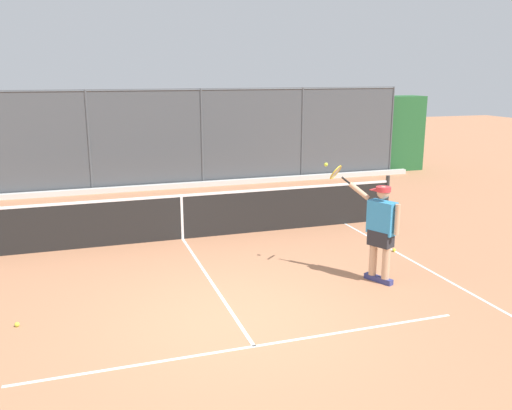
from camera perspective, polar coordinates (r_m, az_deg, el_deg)
ground_plane at (r=7.94m, az=-2.15°, el=-11.78°), size 60.00×60.00×0.00m
court_line_markings at (r=6.97m, az=0.58°, el=-15.64°), size 7.66×8.90×0.01m
fence_backdrop at (r=17.15m, az=-11.56°, el=6.34°), size 19.51×1.37×2.95m
tennis_net at (r=11.47m, az=-7.75°, el=-1.17°), size 9.84×0.09×1.07m
tennis_player at (r=9.17m, az=12.85°, el=-2.23°), size 0.88×1.16×1.92m
tennis_ball_by_sideline at (r=11.04m, az=14.24°, el=-4.58°), size 0.07×0.07×0.07m
tennis_ball_near_baseline at (r=8.37m, az=-23.71°, el=-11.37°), size 0.07×0.07×0.07m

